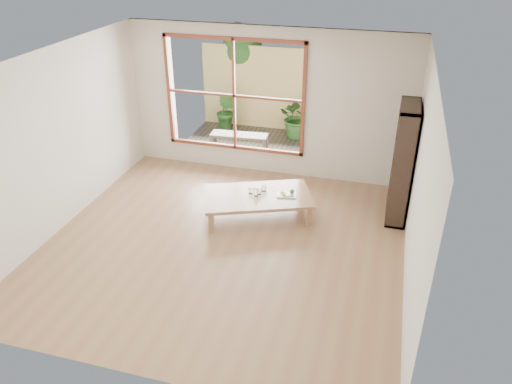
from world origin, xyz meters
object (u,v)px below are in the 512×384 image
Objects in this scene: bookshelf at (403,163)px; garden_bench at (239,137)px; low_table at (257,197)px; food_tray at (288,194)px.

bookshelf reaches higher than garden_bench.
low_table is at bearing -70.29° from garden_bench.
food_tray is at bearing -7.29° from low_table.
low_table is 0.47m from food_tray.
garden_bench reaches higher than low_table.
low_table is 2.47m from garden_bench.
garden_bench is at bearing 113.50° from food_tray.
garden_bench is at bearing 151.27° from bookshelf.
bookshelf is at bearing 4.61° from food_tray.
bookshelf is (2.09, 0.57, 0.59)m from low_table.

